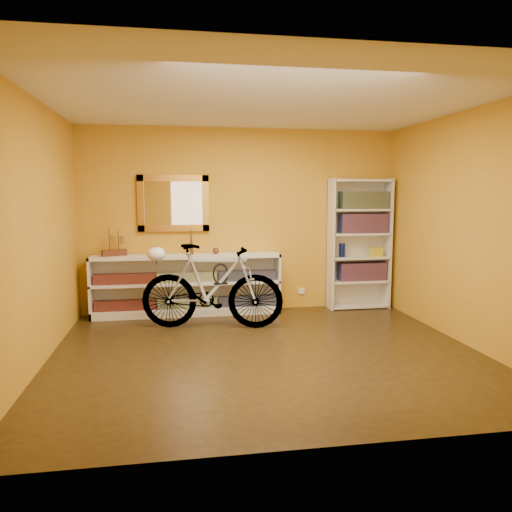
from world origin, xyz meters
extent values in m
cube|color=black|center=(0.00, 0.00, -0.01)|extent=(4.50, 4.00, 0.01)
cube|color=silver|center=(0.00, 0.00, 2.60)|extent=(4.50, 4.00, 0.01)
cube|color=#C1871D|center=(0.00, 2.00, 1.30)|extent=(4.50, 0.01, 2.60)
cube|color=#C1871D|center=(-2.25, 0.00, 1.30)|extent=(0.01, 4.00, 2.60)
cube|color=#C1871D|center=(2.25, 0.00, 1.30)|extent=(0.01, 4.00, 2.60)
cube|color=#8F5D1A|center=(-0.95, 1.97, 1.55)|extent=(0.98, 0.06, 0.78)
cube|color=silver|center=(0.90, 1.99, 0.25)|extent=(0.09, 0.02, 0.09)
cube|color=black|center=(-0.79, 1.79, 0.17)|extent=(2.50, 0.13, 0.14)
cube|color=navy|center=(-0.79, 1.79, 0.54)|extent=(2.50, 0.13, 0.14)
imported|color=black|center=(-1.22, 1.81, 0.85)|extent=(0.00, 0.00, 0.00)
cone|color=brown|center=(-0.72, 1.81, 1.04)|extent=(0.06, 0.06, 0.37)
sphere|color=brown|center=(-0.38, 1.81, 0.89)|extent=(0.09, 0.09, 0.09)
cube|color=maroon|center=(1.78, 1.84, 0.55)|extent=(0.70, 0.22, 0.26)
cube|color=maroon|center=(1.78, 1.84, 1.25)|extent=(0.70, 0.22, 0.28)
cube|color=#174650|center=(1.78, 1.84, 1.59)|extent=(0.70, 0.22, 0.25)
cylinder|color=#152194|center=(1.46, 1.82, 0.87)|extent=(0.09, 0.09, 0.20)
cube|color=maroon|center=(1.53, 1.87, 1.54)|extent=(0.13, 0.13, 0.16)
cube|color=gold|center=(1.98, 1.80, 0.83)|extent=(0.18, 0.13, 0.13)
imported|color=silver|center=(-0.49, 1.07, 0.53)|extent=(0.81, 1.87, 1.06)
ellipsoid|color=white|center=(-1.17, 1.20, 0.94)|extent=(0.23, 0.22, 0.17)
torus|color=black|center=(-0.39, 1.05, 0.69)|extent=(0.20, 0.02, 0.20)
camera|label=1|loc=(-0.94, -4.96, 1.67)|focal=34.38mm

